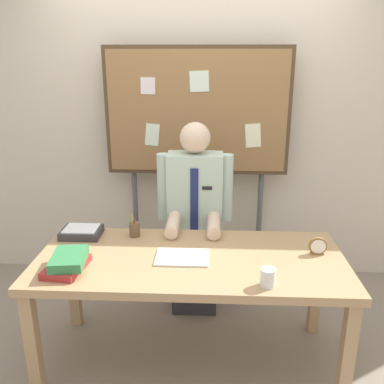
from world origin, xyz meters
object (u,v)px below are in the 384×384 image
at_px(bulletin_board, 197,115).
at_px(open_notebook, 182,257).
at_px(desk, 190,269).
at_px(person, 195,226).
at_px(book_stack, 68,262).
at_px(paper_tray, 82,232).
at_px(coffee_mug, 268,277).
at_px(desk_clock, 318,247).
at_px(pen_holder, 135,229).

relative_size(bulletin_board, open_notebook, 6.30).
height_order(desk, person, person).
bearing_deg(book_stack, open_notebook, 15.00).
xyz_separation_m(bulletin_board, paper_tray, (-0.75, -0.80, -0.68)).
distance_m(desk, coffee_mug, 0.54).
bearing_deg(paper_tray, bulletin_board, 47.06).
distance_m(bulletin_board, desk_clock, 1.42).
height_order(book_stack, open_notebook, book_stack).
bearing_deg(book_stack, coffee_mug, -6.24).
distance_m(person, desk_clock, 0.96).
bearing_deg(desk, person, 90.00).
xyz_separation_m(bulletin_board, coffee_mug, (0.42, -1.39, -0.65)).
bearing_deg(open_notebook, pen_holder, 138.16).
distance_m(person, open_notebook, 0.65).
height_order(bulletin_board, paper_tray, bulletin_board).
height_order(person, desk_clock, person).
bearing_deg(bulletin_board, person, -89.99).
relative_size(bulletin_board, coffee_mug, 19.97).
relative_size(open_notebook, coffee_mug, 3.17).
xyz_separation_m(desk_clock, paper_tray, (-1.52, 0.20, -0.02)).
bearing_deg(book_stack, person, 50.11).
relative_size(desk, bulletin_board, 0.93).
distance_m(book_stack, open_notebook, 0.66).
bearing_deg(desk_clock, paper_tray, 172.65).
xyz_separation_m(bulletin_board, open_notebook, (-0.05, -1.10, -0.70)).
height_order(book_stack, paper_tray, book_stack).
relative_size(desk, desk_clock, 16.98).
bearing_deg(book_stack, desk_clock, 10.39).
height_order(bulletin_board, pen_holder, bulletin_board).
bearing_deg(coffee_mug, desk, 143.63).
distance_m(coffee_mug, pen_holder, 1.01).
xyz_separation_m(book_stack, desk_clock, (1.46, 0.27, 0.00)).
xyz_separation_m(open_notebook, pen_holder, (-0.34, 0.31, 0.04)).
xyz_separation_m(person, pen_holder, (-0.39, -0.34, 0.11)).
height_order(desk_clock, pen_holder, pen_holder).
relative_size(person, bulletin_board, 0.74).
height_order(coffee_mug, pen_holder, pen_holder).
bearing_deg(desk, pen_holder, 143.82).
height_order(book_stack, pen_holder, pen_holder).
xyz_separation_m(person, book_stack, (-0.68, -0.82, 0.11)).
distance_m(desk_clock, paper_tray, 1.53).
relative_size(bulletin_board, book_stack, 6.57).
distance_m(bulletin_board, paper_tray, 1.29).
xyz_separation_m(desk, open_notebook, (-0.05, -0.02, 0.09)).
height_order(open_notebook, paper_tray, paper_tray).
bearing_deg(bulletin_board, desk, -90.00).
relative_size(book_stack, paper_tray, 1.16).
bearing_deg(book_stack, paper_tray, 98.03).
bearing_deg(bulletin_board, book_stack, -118.33).
bearing_deg(desk_clock, coffee_mug, -132.10).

